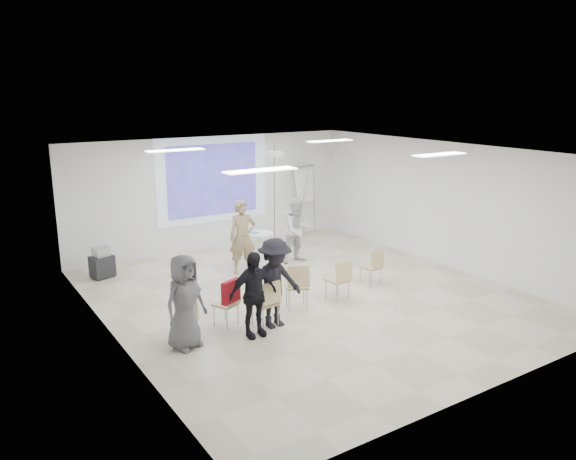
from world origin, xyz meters
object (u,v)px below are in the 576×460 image
audience_outer (184,296)px  audience_mid (275,277)px  flipchart_easel (305,184)px  chair_far_left (185,315)px  chair_left_mid (229,301)px  pedestal_table (260,246)px  chair_left_inner (267,300)px  chair_right_far (373,265)px  av_cart (102,264)px  player_left (243,232)px  chair_right_inner (340,277)px  player_right (298,227)px  audience_left (253,288)px  chair_center (297,283)px  laptop (264,301)px

audience_outer → audience_mid: bearing=-21.9°
audience_outer → flipchart_easel: 7.74m
chair_far_left → chair_left_mid: size_ratio=1.03×
pedestal_table → chair_left_inner: 3.84m
chair_right_far → av_cart: (-4.82, 3.79, -0.16)m
player_left → chair_right_inner: 2.81m
player_right → av_cart: 4.68m
audience_left → flipchart_easel: bearing=50.2°
player_left → chair_left_mid: (-1.67, -2.54, -0.51)m
pedestal_table → chair_left_mid: bearing=-128.6°
chair_right_far → audience_left: 3.57m
pedestal_table → player_left: 0.97m
player_left → player_right: bearing=16.8°
audience_left → flipchart_easel: (4.69, 5.24, 0.65)m
pedestal_table → flipchart_easel: 3.20m
av_cart → chair_right_far: bearing=-52.1°
chair_right_inner → chair_left_mid: bearing=173.7°
flipchart_easel → audience_mid: bearing=-143.1°
chair_right_far → audience_mid: audience_mid is taller
pedestal_table → av_cart: 3.71m
audience_left → chair_right_inner: bearing=14.0°
chair_right_inner → flipchart_easel: flipchart_easel is taller
player_right → av_cart: size_ratio=2.51×
chair_far_left → av_cart: size_ratio=1.17×
chair_far_left → player_left: bearing=54.7°
chair_far_left → flipchart_easel: bearing=48.0°
chair_far_left → av_cart: (-0.27, 4.19, -0.16)m
chair_left_inner → chair_center: bearing=17.6°
pedestal_table → player_left: (-0.69, -0.42, 0.54)m
chair_right_far → audience_outer: (-4.62, -0.59, 0.41)m
chair_far_left → chair_center: (2.39, 0.16, 0.05)m
av_cart → chair_left_inner: bearing=-82.3°
audience_outer → chair_center: bearing=-11.1°
pedestal_table → laptop: size_ratio=2.49×
player_right → chair_right_far: 2.45m
pedestal_table → chair_center: (-0.89, -2.99, 0.10)m
chair_left_inner → chair_right_far: size_ratio=1.07×
chair_left_inner → chair_right_inner: 1.91m
player_left → chair_right_far: player_left is taller
laptop → audience_mid: 0.50m
chair_center → chair_left_mid: bearing=-157.0°
pedestal_table → audience_outer: size_ratio=0.45×
chair_right_far → av_cart: bearing=134.2°
flipchart_easel → pedestal_table: bearing=-160.0°
chair_right_far → pedestal_table: bearing=107.1°
pedestal_table → chair_left_inner: (-1.80, -3.39, 0.08)m
chair_left_mid → av_cart: size_ratio=1.13×
chair_left_mid → laptop: chair_left_mid is taller
pedestal_table → chair_right_far: bearing=-65.3°
audience_mid → audience_outer: audience_mid is taller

